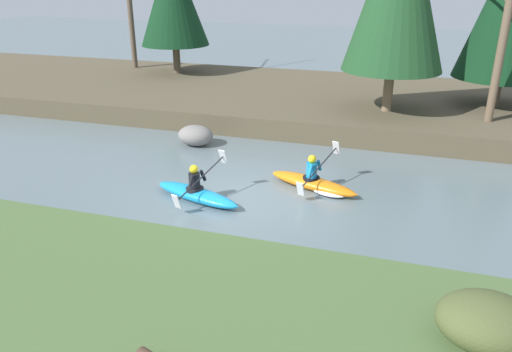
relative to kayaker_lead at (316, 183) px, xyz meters
The scene contains 8 objects.
ground_plane 2.36m from the kayaker_lead, 147.28° to the right, with size 90.00×90.00×0.00m, color slate.
riverbank_near 7.38m from the kayaker_lead, 105.57° to the right, with size 44.00×5.61×0.69m.
riverbank_far 8.94m from the kayaker_lead, 102.81° to the left, with size 44.00×9.80×0.77m.
bare_tree_mid_upstream 8.46m from the kayaker_lead, 50.44° to the left, with size 3.03×2.99×5.44m.
shrub_clump_second 7.30m from the kayaker_lead, 59.72° to the right, with size 1.47×1.22×0.79m.
kayaker_lead is the anchor object (origin of this frame).
kayaker_middle 3.34m from the kayaker_lead, 150.58° to the right, with size 2.76×2.03×1.20m.
boulder_midstream 5.43m from the kayaker_lead, 151.90° to the left, with size 1.26×0.99×0.71m.
Camera 1 is at (4.19, -11.47, 5.75)m, focal length 35.00 mm.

